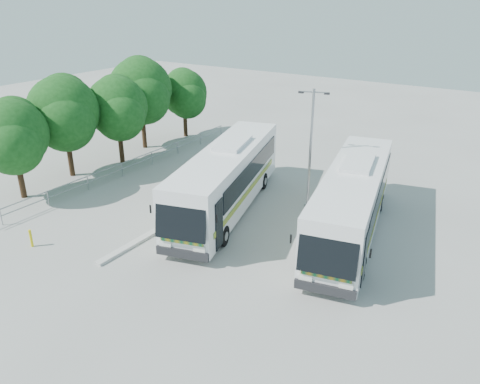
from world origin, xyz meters
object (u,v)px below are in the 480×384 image
Objects in this scene: tree_far_c at (118,107)px; tree_far_e at (184,93)px; lamppost at (311,144)px; bollard at (31,238)px; tree_far_b at (64,112)px; coach_main at (227,178)px; coach_adjacent at (352,200)px; tree_far_d at (141,89)px; tree_far_a at (13,135)px.

tree_far_c is 8.22m from tree_far_e.
bollard is at bearing -146.01° from lamppost.
lamppost is at bearing 14.97° from tree_far_b.
tree_far_e is 0.44× the size of coach_main.
coach_adjacent is at bearing -4.88° from tree_far_c.
tree_far_c is 11.87m from coach_main.
tree_far_d is (-0.30, 7.60, 0.25)m from tree_far_b.
lamppost is at bearing 137.82° from coach_adjacent.
coach_adjacent is 4.39m from lamppost.
tree_far_a is at bearing -168.85° from lamppost.
tree_far_b reaches higher than coach_main.
coach_adjacent is (7.23, 0.96, -0.05)m from coach_main.
tree_far_e is at bearing 90.71° from tree_far_a.
tree_far_e is at bearing 135.99° from lamppost.
tree_far_a is at bearing -89.29° from tree_far_e.
coach_main is 1.90× the size of lamppost.
tree_far_d is 20.68m from coach_adjacent.
tree_far_b is (-0.59, 4.20, 0.50)m from tree_far_a.
coach_adjacent is at bearing 19.02° from tree_far_a.
bollard is at bearing -154.03° from coach_adjacent.
tree_far_d is 0.55× the size of coach_main.
tree_far_a is at bearing -81.99° from tree_far_b.
tree_far_e is (0.68, 4.50, -0.93)m from tree_far_d.
tree_far_c reaches higher than bollard.
lamppost is (-3.40, 1.99, 1.93)m from coach_adjacent.
bollard is at bearing -31.01° from tree_far_a.
tree_far_c is at bearing 163.25° from coach_adjacent.
tree_far_b is at bearing 170.62° from coach_main.
coach_main is (11.37, -2.55, -2.25)m from tree_far_c.
bollard is at bearing -137.89° from coach_main.
coach_main is at bearing -159.95° from lamppost.
tree_far_b is 7.61m from tree_far_d.
tree_far_d is 16.74m from lamppost.
tree_far_b reaches higher than bollard.
tree_far_a is 0.85× the size of tree_far_d.
tree_far_a is 0.47× the size of coach_adjacent.
tree_far_c is 15.20m from lamppost.
bollard is (5.63, -11.66, -3.79)m from tree_far_c.
tree_far_e is at bearing 88.17° from tree_far_b.
tree_far_d is (-1.19, 3.70, 0.56)m from tree_far_c.
lamppost is at bearing -26.41° from tree_far_e.
tree_far_a is 13.09m from coach_main.
coach_adjacent is at bearing 6.77° from tree_far_b.
coach_adjacent is 1.86× the size of lamppost.
tree_far_d is at bearing 151.02° from lamppost.
coach_main is at bearing -26.45° from tree_far_d.
tree_far_a is 0.46× the size of coach_main.
bollard is at bearing -49.97° from tree_far_b.
coach_main is (11.88, -10.75, -1.88)m from tree_far_e.
coach_main is 7.29m from coach_adjacent.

